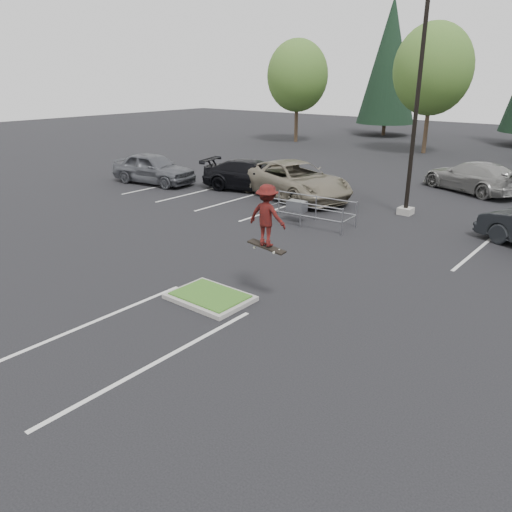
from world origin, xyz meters
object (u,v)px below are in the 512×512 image
Objects in this scene: car_l_tan at (294,180)px; car_l_grey at (153,168)px; cart_corral at (300,206)px; skateboarder at (267,216)px; car_l_black at (252,175)px; decid_a at (297,78)px; light_pole at (416,108)px; car_far_silver at (474,177)px; conif_a at (389,61)px; decid_b at (432,72)px.

car_l_tan is 8.56m from car_l_grey.
cart_corral is 8.07m from skateboarder.
car_l_black is (-5.52, 3.53, 0.13)m from cart_corral.
decid_a is 27.42m from cart_corral.
decid_a is at bearing 52.61° from car_l_tan.
car_far_silver is (0.92, 6.51, -3.75)m from light_pole.
conif_a is 3.36× the size of cart_corral.
cart_corral is 6.55m from car_l_black.
car_l_black is at bearing -76.15° from car_l_grey.
decid_a is 2.30× the size of cart_corral.
decid_b is at bearing -27.02° from car_l_grey.
decid_a is 1.60× the size of car_far_silver.
car_l_tan is at bearing 123.58° from cart_corral.
decid_a reaches higher than car_l_tan.
car_l_grey is 0.91× the size of car_far_silver.
conif_a reaches higher than car_far_silver.
skateboarder is at bearing -153.97° from car_l_black.
decid_a is at bearing 120.95° from cart_corral.
car_l_grey is at bearing 96.21° from car_l_black.
decid_a is at bearing 4.74° from car_l_grey.
decid_b is at bearing 2.39° from decid_a.
decid_b is 19.84m from car_l_black.
car_l_tan is at bearing -105.19° from car_l_black.
skateboarder is 0.36× the size of car_l_grey.
light_pole is 9.31m from car_l_black.
conif_a is at bearing 130.17° from decid_b.
conif_a reaches higher than car_l_grey.
conif_a is 2.35× the size of car_l_black.
cart_corral is (-2.98, -4.03, -3.89)m from light_pole.
conif_a is 27.19m from car_far_silver.
light_pole is 2.00× the size of car_l_grey.
car_far_silver is at bearing -68.55° from car_l_black.
conif_a reaches higher than car_l_tan.
car_l_grey reaches higher than cart_corral.
car_l_grey is (-8.28, -2.16, -0.05)m from car_l_tan.
car_far_silver reaches higher than cart_corral.
cart_corral is at bearing -70.22° from conif_a.
car_l_black is 11.74m from car_far_silver.
skateboarder is (7.21, -29.53, -3.64)m from decid_b.
cart_corral is at bearing -81.11° from decid_b.
decid_b is 12.43m from conif_a.
car_far_silver is at bearing -54.34° from conif_a.
decid_b is at bearing -123.93° from car_far_silver.
skateboarder is at bearing -127.13° from car_l_grey.
car_l_grey reaches higher than car_l_black.
light_pole is 19.70m from decid_b.
decid_a is 4.94× the size of skateboarder.
decid_b is 1.74× the size of car_far_silver.
car_l_black is 1.10× the size of car_l_grey.
light_pole is 1.05× the size of decid_b.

